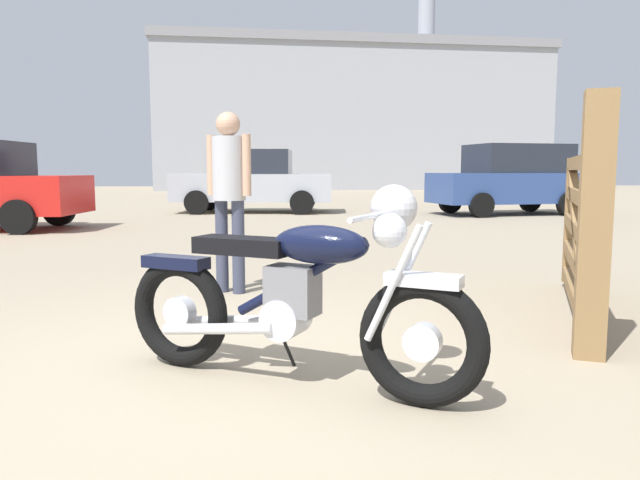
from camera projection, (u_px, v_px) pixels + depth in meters
name	position (u px, v px, depth m)	size (l,w,h in m)	color
ground_plane	(217.00, 380.00, 3.30)	(80.00, 80.00, 0.00)	gray
vintage_motorcycle	(301.00, 293.00, 3.18)	(1.87, 1.11, 1.07)	black
timber_gate	(581.00, 229.00, 4.49)	(1.10, 2.39, 1.60)	olive
bystander	(229.00, 183.00, 5.54)	(0.41, 0.30, 1.66)	#383D51
blue_hatchback_right	(511.00, 179.00, 15.51)	(4.13, 2.35, 1.78)	black
pale_sedan_back	(253.00, 181.00, 16.28)	(4.33, 2.20, 1.67)	black
industrial_building	(342.00, 121.00, 40.09)	(24.03, 15.34, 16.37)	#9EA0A8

